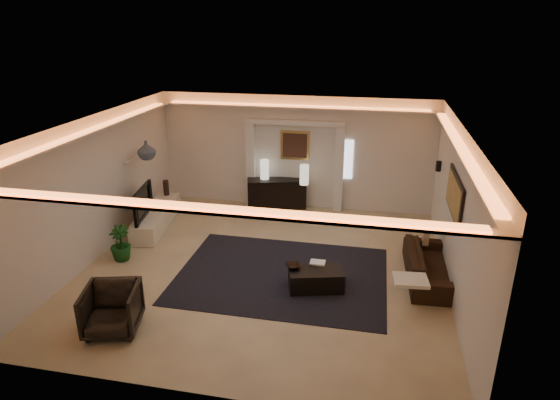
% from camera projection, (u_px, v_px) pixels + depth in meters
% --- Properties ---
extents(floor, '(7.00, 7.00, 0.00)m').
position_uv_depth(floor, '(264.00, 268.00, 9.53)').
color(floor, '#D2BB86').
rests_on(floor, ground).
extents(ceiling, '(7.00, 7.00, 0.00)m').
position_uv_depth(ceiling, '(262.00, 125.00, 8.49)').
color(ceiling, white).
rests_on(ceiling, ground).
extents(wall_back, '(7.00, 0.00, 7.00)m').
position_uv_depth(wall_back, '(295.00, 153.00, 12.21)').
color(wall_back, silver).
rests_on(wall_back, ground).
extents(wall_front, '(7.00, 0.00, 7.00)m').
position_uv_depth(wall_front, '(196.00, 301.00, 5.81)').
color(wall_front, silver).
rests_on(wall_front, ground).
extents(wall_left, '(0.00, 7.00, 7.00)m').
position_uv_depth(wall_left, '(96.00, 188.00, 9.67)').
color(wall_left, silver).
rests_on(wall_left, ground).
extents(wall_right, '(0.00, 7.00, 7.00)m').
position_uv_depth(wall_right, '(457.00, 215.00, 8.36)').
color(wall_right, silver).
rests_on(wall_right, ground).
extents(cove_soffit, '(7.00, 7.00, 0.04)m').
position_uv_depth(cove_soffit, '(262.00, 140.00, 8.59)').
color(cove_soffit, silver).
rests_on(cove_soffit, ceiling).
extents(daylight_slit, '(0.25, 0.03, 1.00)m').
position_uv_depth(daylight_slit, '(348.00, 160.00, 11.98)').
color(daylight_slit, white).
rests_on(daylight_slit, wall_back).
extents(area_rug, '(4.00, 3.00, 0.01)m').
position_uv_depth(area_rug, '(282.00, 275.00, 9.27)').
color(area_rug, black).
rests_on(area_rug, ground).
extents(pilaster_left, '(0.22, 0.20, 2.20)m').
position_uv_depth(pilaster_left, '(251.00, 164.00, 12.46)').
color(pilaster_left, silver).
rests_on(pilaster_left, ground).
extents(pilaster_right, '(0.22, 0.20, 2.20)m').
position_uv_depth(pilaster_right, '(339.00, 169.00, 12.03)').
color(pilaster_right, silver).
rests_on(pilaster_right, ground).
extents(alcove_header, '(2.52, 0.20, 0.12)m').
position_uv_depth(alcove_header, '(295.00, 122.00, 11.84)').
color(alcove_header, silver).
rests_on(alcove_header, wall_back).
extents(painting_frame, '(0.74, 0.04, 0.74)m').
position_uv_depth(painting_frame, '(295.00, 145.00, 12.12)').
color(painting_frame, tan).
rests_on(painting_frame, wall_back).
extents(painting_canvas, '(0.62, 0.02, 0.62)m').
position_uv_depth(painting_canvas, '(295.00, 146.00, 12.09)').
color(painting_canvas, '#4C2D1E').
rests_on(painting_canvas, wall_back).
extents(art_panel_frame, '(0.04, 1.64, 0.74)m').
position_uv_depth(art_panel_frame, '(455.00, 196.00, 8.55)').
color(art_panel_frame, black).
rests_on(art_panel_frame, wall_right).
extents(art_panel_gold, '(0.02, 1.50, 0.62)m').
position_uv_depth(art_panel_gold, '(453.00, 195.00, 8.55)').
color(art_panel_gold, tan).
rests_on(art_panel_gold, wall_right).
extents(wall_sconce, '(0.12, 0.12, 0.22)m').
position_uv_depth(wall_sconce, '(439.00, 166.00, 10.31)').
color(wall_sconce, black).
rests_on(wall_sconce, wall_right).
extents(wall_niche, '(0.10, 0.55, 0.04)m').
position_uv_depth(wall_niche, '(131.00, 160.00, 10.87)').
color(wall_niche, silver).
rests_on(wall_niche, wall_left).
extents(console, '(1.58, 0.85, 0.75)m').
position_uv_depth(console, '(277.00, 193.00, 12.44)').
color(console, black).
rests_on(console, ground).
extents(lamp_left, '(0.24, 0.24, 0.50)m').
position_uv_depth(lamp_left, '(265.00, 167.00, 12.26)').
color(lamp_left, white).
rests_on(lamp_left, console).
extents(lamp_right, '(0.29, 0.29, 0.50)m').
position_uv_depth(lamp_right, '(304.00, 172.00, 11.84)').
color(lamp_right, '#F1E6BE').
rests_on(lamp_right, console).
extents(media_ledge, '(0.90, 2.35, 0.43)m').
position_uv_depth(media_ledge, '(157.00, 218.00, 11.37)').
color(media_ledge, beige).
rests_on(media_ledge, ground).
extents(tv, '(1.25, 0.37, 0.71)m').
position_uv_depth(tv, '(137.00, 202.00, 10.71)').
color(tv, black).
rests_on(tv, media_ledge).
extents(figurine, '(0.16, 0.16, 0.39)m').
position_uv_depth(figurine, '(166.00, 187.00, 12.14)').
color(figurine, black).
rests_on(figurine, media_ledge).
extents(ginger_jar, '(0.53, 0.53, 0.43)m').
position_uv_depth(ginger_jar, '(146.00, 150.00, 10.77)').
color(ginger_jar, '#4D5864').
rests_on(ginger_jar, wall_niche).
extents(plant, '(0.43, 0.43, 0.75)m').
position_uv_depth(plant, '(120.00, 243.00, 9.74)').
color(plant, '#134013').
rests_on(plant, ground).
extents(sofa, '(1.99, 0.85, 0.57)m').
position_uv_depth(sofa, '(428.00, 265.00, 9.06)').
color(sofa, brown).
rests_on(sofa, ground).
extents(throw_blanket, '(0.61, 0.52, 0.06)m').
position_uv_depth(throw_blanket, '(411.00, 280.00, 8.02)').
color(throw_blanket, beige).
rests_on(throw_blanket, sofa).
extents(throw_pillow, '(0.12, 0.39, 0.39)m').
position_uv_depth(throw_pillow, '(426.00, 233.00, 9.77)').
color(throw_pillow, tan).
rests_on(throw_pillow, sofa).
extents(coffee_table, '(1.08, 0.77, 0.37)m').
position_uv_depth(coffee_table, '(316.00, 279.00, 8.73)').
color(coffee_table, black).
rests_on(coffee_table, ground).
extents(bowl, '(0.38, 0.38, 0.07)m').
position_uv_depth(bowl, '(293.00, 265.00, 8.74)').
color(bowl, black).
rests_on(bowl, coffee_table).
extents(magazine, '(0.28, 0.20, 0.03)m').
position_uv_depth(magazine, '(318.00, 261.00, 8.90)').
color(magazine, white).
rests_on(magazine, coffee_table).
extents(armchair, '(1.00, 1.02, 0.77)m').
position_uv_depth(armchair, '(112.00, 309.00, 7.51)').
color(armchair, black).
rests_on(armchair, ground).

